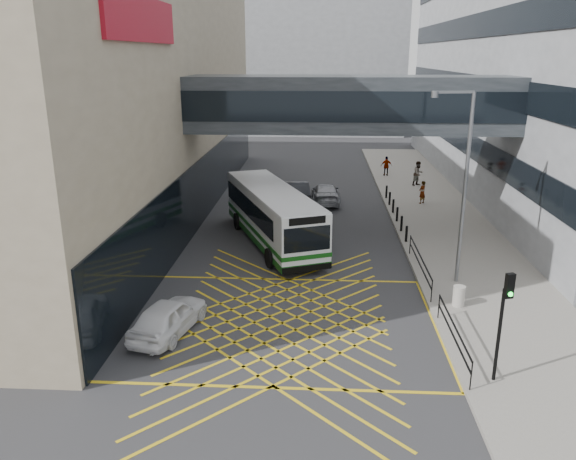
% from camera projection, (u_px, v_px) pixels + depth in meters
% --- Properties ---
extents(ground, '(120.00, 120.00, 0.00)m').
position_uv_depth(ground, '(282.00, 323.00, 22.11)').
color(ground, '#333335').
extents(building_whsmith, '(24.17, 42.00, 16.00)m').
position_uv_depth(building_whsmith, '(19.00, 89.00, 35.93)').
color(building_whsmith, tan).
rests_on(building_whsmith, ground).
extents(building_far, '(28.00, 16.00, 18.00)m').
position_uv_depth(building_far, '(297.00, 63.00, 76.67)').
color(building_far, gray).
rests_on(building_far, ground).
extents(skybridge, '(20.00, 4.10, 3.00)m').
position_uv_depth(skybridge, '(350.00, 104.00, 31.13)').
color(skybridge, '#2F3439').
rests_on(skybridge, ground).
extents(pavement, '(6.00, 54.00, 0.16)m').
position_uv_depth(pavement, '(438.00, 219.00, 35.89)').
color(pavement, gray).
rests_on(pavement, ground).
extents(box_junction, '(12.00, 9.00, 0.01)m').
position_uv_depth(box_junction, '(282.00, 323.00, 22.11)').
color(box_junction, gold).
rests_on(box_junction, ground).
extents(bus, '(6.44, 11.17, 3.09)m').
position_uv_depth(bus, '(272.00, 214.00, 31.12)').
color(bus, silver).
rests_on(bus, ground).
extents(car_white, '(2.79, 4.68, 1.39)m').
position_uv_depth(car_white, '(168.00, 316.00, 21.13)').
color(car_white, white).
rests_on(car_white, ground).
extents(car_dark, '(2.50, 5.04, 1.51)m').
position_uv_depth(car_dark, '(297.00, 191.00, 40.08)').
color(car_dark, '#222428').
rests_on(car_dark, ground).
extents(car_silver, '(2.19, 4.76, 1.45)m').
position_uv_depth(car_silver, '(325.00, 193.00, 39.83)').
color(car_silver, gray).
rests_on(car_silver, ground).
extents(traffic_light, '(0.30, 0.45, 3.73)m').
position_uv_depth(traffic_light, '(504.00, 312.00, 17.18)').
color(traffic_light, black).
rests_on(traffic_light, pavement).
extents(street_lamp, '(1.94, 0.55, 8.53)m').
position_uv_depth(street_lamp, '(462.00, 177.00, 24.34)').
color(street_lamp, slate).
rests_on(street_lamp, pavement).
extents(litter_bin, '(0.50, 0.50, 0.86)m').
position_uv_depth(litter_bin, '(459.00, 296.00, 23.17)').
color(litter_bin, '#ADA89E').
rests_on(litter_bin, pavement).
extents(kerb_railings, '(0.05, 12.54, 1.00)m').
position_uv_depth(kerb_railings, '(433.00, 288.00, 23.21)').
color(kerb_railings, black).
rests_on(kerb_railings, pavement).
extents(bollards, '(0.14, 10.14, 0.90)m').
position_uv_depth(bollards, '(395.00, 210.00, 35.88)').
color(bollards, black).
rests_on(bollards, pavement).
extents(pedestrian_a, '(0.77, 0.76, 1.59)m').
position_uv_depth(pedestrian_a, '(422.00, 192.00, 38.99)').
color(pedestrian_a, gray).
rests_on(pedestrian_a, pavement).
extents(pedestrian_b, '(1.08, 0.99, 1.92)m').
position_uv_depth(pedestrian_b, '(418.00, 173.00, 44.34)').
color(pedestrian_b, gray).
rests_on(pedestrian_b, pavement).
extents(pedestrian_c, '(1.00, 0.54, 1.65)m').
position_uv_depth(pedestrian_c, '(386.00, 166.00, 47.96)').
color(pedestrian_c, gray).
rests_on(pedestrian_c, pavement).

